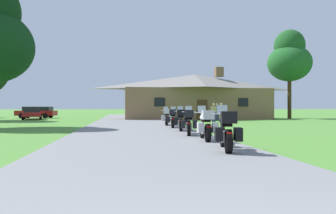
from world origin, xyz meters
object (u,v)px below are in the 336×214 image
at_px(motorcycle_blue_third_in_row, 189,123).
at_px(parked_red_suv_far_left, 37,112).
at_px(parked_red_sedan_far_left, 32,114).
at_px(bystander_tan_shirt_beside_signpost, 214,112).
at_px(bystander_blue_shirt_near_lodge, 217,111).
at_px(motorcycle_white_second_in_row, 206,126).
at_px(motorcycle_black_nearest_to_camera, 226,131).
at_px(motorcycle_orange_fifth_in_row, 173,119).
at_px(motorcycle_blue_fourth_in_row, 181,120).
at_px(tree_right_of_lodge, 289,58).
at_px(motorcycle_orange_farthest_in_row, 167,117).
at_px(bystander_olive_shirt_by_tree, 221,112).

xyz_separation_m(motorcycle_blue_third_in_row, parked_red_suv_far_left, (-13.34, 27.10, 0.17)).
bearing_deg(parked_red_sedan_far_left, bystander_tan_shirt_beside_signpost, -39.29).
bearing_deg(motorcycle_blue_third_in_row, bystander_blue_shirt_near_lodge, 80.29).
xyz_separation_m(bystander_blue_shirt_near_lodge, parked_red_sedan_far_left, (-18.73, 6.58, -0.31)).
bearing_deg(motorcycle_white_second_in_row, bystander_blue_shirt_near_lodge, 77.73).
relative_size(bystander_tan_shirt_beside_signpost, parked_red_suv_far_left, 0.35).
relative_size(bystander_blue_shirt_near_lodge, bystander_tan_shirt_beside_signpost, 1.01).
relative_size(motorcycle_black_nearest_to_camera, motorcycle_white_second_in_row, 0.99).
bearing_deg(motorcycle_black_nearest_to_camera, bystander_blue_shirt_near_lodge, 85.17).
xyz_separation_m(motorcycle_black_nearest_to_camera, bystander_tan_shirt_beside_signpost, (5.09, 19.00, 0.32)).
height_order(motorcycle_orange_fifth_in_row, bystander_tan_shirt_beside_signpost, bystander_tan_shirt_beside_signpost).
height_order(bystander_blue_shirt_near_lodge, parked_red_suv_far_left, bystander_blue_shirt_near_lodge).
relative_size(motorcycle_black_nearest_to_camera, motorcycle_blue_fourth_in_row, 1.00).
bearing_deg(motorcycle_blue_third_in_row, tree_right_of_lodge, 63.50).
height_order(motorcycle_blue_fourth_in_row, parked_red_sedan_far_left, motorcycle_blue_fourth_in_row).
height_order(motorcycle_black_nearest_to_camera, motorcycle_blue_third_in_row, same).
height_order(motorcycle_black_nearest_to_camera, motorcycle_blue_fourth_in_row, same).
xyz_separation_m(tree_right_of_lodge, parked_red_sedan_far_left, (-29.05, 1.27, -6.44)).
relative_size(motorcycle_blue_third_in_row, motorcycle_blue_fourth_in_row, 1.00).
distance_m(motorcycle_black_nearest_to_camera, motorcycle_orange_farthest_in_row, 13.56).
height_order(motorcycle_white_second_in_row, motorcycle_blue_fourth_in_row, same).
distance_m(motorcycle_black_nearest_to_camera, motorcycle_blue_third_in_row, 5.41).
bearing_deg(tree_right_of_lodge, bystander_olive_shirt_by_tree, -141.03).
distance_m(motorcycle_orange_farthest_in_row, bystander_olive_shirt_by_tree, 6.76).
relative_size(motorcycle_blue_third_in_row, parked_red_suv_far_left, 0.43).
distance_m(bystander_tan_shirt_beside_signpost, parked_red_sedan_far_left, 19.85).
bearing_deg(parked_red_sedan_far_left, motorcycle_black_nearest_to_camera, -78.16).
height_order(motorcycle_blue_third_in_row, motorcycle_blue_fourth_in_row, same).
distance_m(motorcycle_white_second_in_row, motorcycle_orange_farthest_in_row, 10.67).
bearing_deg(motorcycle_white_second_in_row, tree_right_of_lodge, 61.21).
bearing_deg(motorcycle_blue_fourth_in_row, motorcycle_orange_fifth_in_row, 98.95).
relative_size(bystander_olive_shirt_by_tree, parked_red_sedan_far_left, 0.37).
relative_size(motorcycle_blue_fourth_in_row, tree_right_of_lodge, 0.20).
xyz_separation_m(motorcycle_white_second_in_row, motorcycle_blue_third_in_row, (-0.12, 2.52, 0.00)).
height_order(tree_right_of_lodge, parked_red_suv_far_left, tree_right_of_lodge).
bearing_deg(motorcycle_blue_third_in_row, motorcycle_orange_fifth_in_row, 99.82).
relative_size(motorcycle_black_nearest_to_camera, parked_red_sedan_far_left, 0.46).
bearing_deg(bystander_tan_shirt_beside_signpost, motorcycle_black_nearest_to_camera, 73.34).
distance_m(motorcycle_white_second_in_row, motorcycle_blue_third_in_row, 2.52).
distance_m(bystander_tan_shirt_beside_signpost, parked_red_suv_far_left, 22.82).
relative_size(motorcycle_orange_fifth_in_row, motorcycle_orange_farthest_in_row, 0.99).
bearing_deg(motorcycle_orange_farthest_in_row, motorcycle_blue_third_in_row, -85.74).
bearing_deg(parked_red_suv_far_left, bystander_blue_shirt_near_lodge, -111.60).
height_order(bystander_blue_shirt_near_lodge, bystander_olive_shirt_by_tree, bystander_blue_shirt_near_lodge).
xyz_separation_m(motorcycle_orange_fifth_in_row, bystander_blue_shirt_near_lodge, (5.95, 10.52, 0.34)).
bearing_deg(bystander_blue_shirt_near_lodge, motorcycle_black_nearest_to_camera, -88.71).
bearing_deg(motorcycle_orange_fifth_in_row, bystander_tan_shirt_beside_signpost, 68.52).
distance_m(motorcycle_white_second_in_row, motorcycle_orange_fifth_in_row, 7.96).
relative_size(motorcycle_white_second_in_row, motorcycle_orange_farthest_in_row, 1.00).
xyz_separation_m(motorcycle_orange_farthest_in_row, tree_right_of_lodge, (16.30, 13.12, 6.47)).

